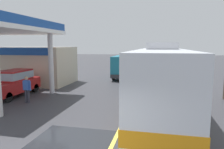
{
  "coord_description": "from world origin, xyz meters",
  "views": [
    {
      "loc": [
        1.53,
        -3.72,
        3.53
      ],
      "look_at": [
        -1.5,
        10.0,
        1.6
      ],
      "focal_mm": 33.82,
      "sensor_mm": 36.0,
      "label": 1
    }
  ],
  "objects_px": {
    "car_at_pump": "(14,82)",
    "minibus_opposing_lane": "(125,64)",
    "coach_bus_main": "(161,80)",
    "pedestrian_near_pump": "(27,88)"
  },
  "relations": [
    {
      "from": "minibus_opposing_lane",
      "to": "coach_bus_main",
      "type": "bearing_deg",
      "value": -72.04
    },
    {
      "from": "car_at_pump",
      "to": "pedestrian_near_pump",
      "type": "height_order",
      "value": "car_at_pump"
    },
    {
      "from": "coach_bus_main",
      "to": "car_at_pump",
      "type": "height_order",
      "value": "coach_bus_main"
    },
    {
      "from": "coach_bus_main",
      "to": "minibus_opposing_lane",
      "type": "xyz_separation_m",
      "value": [
        -3.75,
        11.57,
        -0.25
      ]
    },
    {
      "from": "coach_bus_main",
      "to": "minibus_opposing_lane",
      "type": "relative_size",
      "value": 1.8
    },
    {
      "from": "coach_bus_main",
      "to": "pedestrian_near_pump",
      "type": "xyz_separation_m",
      "value": [
        -8.06,
        -0.01,
        -0.79
      ]
    },
    {
      "from": "car_at_pump",
      "to": "minibus_opposing_lane",
      "type": "xyz_separation_m",
      "value": [
        6.31,
        10.17,
        0.46
      ]
    },
    {
      "from": "car_at_pump",
      "to": "minibus_opposing_lane",
      "type": "height_order",
      "value": "minibus_opposing_lane"
    },
    {
      "from": "minibus_opposing_lane",
      "to": "car_at_pump",
      "type": "bearing_deg",
      "value": -121.82
    },
    {
      "from": "coach_bus_main",
      "to": "pedestrian_near_pump",
      "type": "height_order",
      "value": "coach_bus_main"
    }
  ]
}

